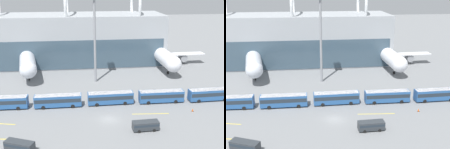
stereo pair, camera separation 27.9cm
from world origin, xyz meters
TOP-DOWN VIEW (x-y plane):
  - ground_plane at (0.00, 0.00)m, footprint 440.00×440.00m
  - airliner_at_gate_near at (-25.75, 44.40)m, footprint 38.83×43.08m
  - airliner_at_gate_far at (24.02, 42.83)m, footprint 37.18×36.53m
  - shuttle_bus_0 at (-26.00, 8.99)m, footprint 12.07×2.95m
  - shuttle_bus_1 at (-12.33, 8.57)m, footprint 12.02×2.75m
  - shuttle_bus_2 at (1.35, 8.78)m, footprint 12.04×2.83m
  - shuttle_bus_3 at (15.02, 8.35)m, footprint 12.03×2.80m
  - shuttle_bus_4 at (28.70, 8.00)m, footprint 12.08×2.98m
  - service_van_foreground at (7.39, -6.01)m, footprint 5.83×2.33m
  - service_van_crossing at (-18.36, -11.22)m, footprint 6.05×4.02m
  - floodlight_mast at (-1.49, 27.06)m, footprint 2.47×2.47m
  - lane_stripe_1 at (-24.45, 0.62)m, footprint 5.94×1.67m
  - lane_stripe_2 at (10.49, 1.71)m, footprint 9.20×0.97m
  - lane_stripe_4 at (-22.41, -6.28)m, footprint 6.94×1.40m
  - traffic_cone_0 at (21.37, 1.88)m, footprint 0.54×0.54m

SIDE VIEW (x-z plane):
  - ground_plane at x=0.00m, z-range 0.00..0.00m
  - lane_stripe_1 at x=-24.45m, z-range 0.00..0.01m
  - lane_stripe_2 at x=10.49m, z-range 0.00..0.01m
  - lane_stripe_4 at x=-22.41m, z-range 0.00..0.01m
  - traffic_cone_0 at x=21.37m, z-range -0.01..0.78m
  - service_van_foreground at x=7.39m, z-range 0.20..2.30m
  - service_van_crossing at x=-18.36m, z-range 0.20..2.37m
  - shuttle_bus_0 at x=-26.00m, z-range 0.29..3.57m
  - shuttle_bus_1 at x=-12.33m, z-range 0.29..3.57m
  - shuttle_bus_2 at x=1.35m, z-range 0.29..3.57m
  - shuttle_bus_3 at x=15.02m, z-range 0.29..3.57m
  - shuttle_bus_4 at x=28.70m, z-range 0.29..3.57m
  - airliner_at_gate_far at x=24.02m, z-range -1.61..11.45m
  - airliner_at_gate_near at x=-25.75m, z-range -2.21..12.63m
  - floodlight_mast at x=-1.49m, z-range 2.49..29.89m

